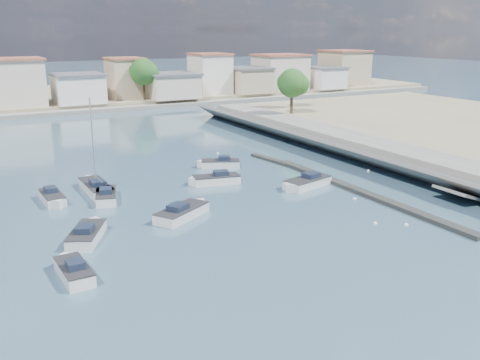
# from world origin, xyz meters

# --- Properties ---
(ground) EXTENTS (400.00, 400.00, 0.00)m
(ground) POSITION_xyz_m (0.00, 40.00, 0.00)
(ground) COLOR #335566
(ground) RESTS_ON ground
(seawall_walkway) EXTENTS (5.00, 90.00, 1.80)m
(seawall_walkway) POSITION_xyz_m (18.50, 13.00, 0.90)
(seawall_walkway) COLOR slate
(seawall_walkway) RESTS_ON ground
(breakwater) EXTENTS (2.00, 31.02, 0.35)m
(breakwater) POSITION_xyz_m (6.90, 12.69, 0.17)
(breakwater) COLOR black
(breakwater) RESTS_ON ground
(far_shore_land) EXTENTS (160.00, 40.00, 1.40)m
(far_shore_land) POSITION_xyz_m (0.00, 92.00, 0.70)
(far_shore_land) COLOR gray
(far_shore_land) RESTS_ON ground
(far_shore_quay) EXTENTS (160.00, 2.50, 0.80)m
(far_shore_quay) POSITION_xyz_m (0.00, 71.00, 0.40)
(far_shore_quay) COLOR slate
(far_shore_quay) RESTS_ON ground
(far_town) EXTENTS (113.01, 12.80, 8.35)m
(far_town) POSITION_xyz_m (10.71, 76.92, 4.93)
(far_town) COLOR beige
(far_town) RESTS_ON far_shore_land
(shore_trees) EXTENTS (74.56, 38.32, 7.92)m
(shore_trees) POSITION_xyz_m (8.34, 68.11, 6.22)
(shore_trees) COLOR #38281E
(shore_trees) RESTS_ON ground
(motorboat_a) EXTENTS (1.77, 4.49, 1.48)m
(motorboat_a) POSITION_xyz_m (-19.92, 5.06, 0.38)
(motorboat_a) COLOR silver
(motorboat_a) RESTS_ON ground
(motorboat_b) EXTENTS (3.77, 5.01, 1.48)m
(motorboat_b) POSITION_xyz_m (-17.72, 10.81, 0.38)
(motorboat_b) COLOR silver
(motorboat_b) RESTS_ON ground
(motorboat_c) EXTENTS (5.14, 2.65, 1.48)m
(motorboat_c) POSITION_xyz_m (-3.49, 19.31, 0.38)
(motorboat_c) COLOR silver
(motorboat_c) RESTS_ON ground
(motorboat_d) EXTENTS (5.70, 3.28, 1.48)m
(motorboat_d) POSITION_xyz_m (3.73, 14.13, 0.38)
(motorboat_d) COLOR silver
(motorboat_d) RESTS_ON ground
(motorboat_e) EXTENTS (2.78, 4.84, 1.48)m
(motorboat_e) POSITION_xyz_m (-14.11, 19.28, 0.38)
(motorboat_e) COLOR silver
(motorboat_e) RESTS_ON ground
(motorboat_f) EXTENTS (4.54, 3.26, 1.48)m
(motorboat_f) POSITION_xyz_m (-0.27, 24.89, 0.38)
(motorboat_f) COLOR silver
(motorboat_f) RESTS_ON ground
(motorboat_g) EXTENTS (1.77, 4.63, 1.48)m
(motorboat_g) POSITION_xyz_m (-18.43, 20.63, 0.38)
(motorboat_g) COLOR silver
(motorboat_g) RESTS_ON ground
(motorboat_h) EXTENTS (5.35, 4.31, 1.48)m
(motorboat_h) POSITION_xyz_m (-9.79, 11.88, 0.38)
(motorboat_h) COLOR silver
(motorboat_h) RESTS_ON ground
(sailboat) EXTENTS (2.07, 6.50, 9.00)m
(sailboat) POSITION_xyz_m (-14.29, 22.39, 0.41)
(sailboat) COLOR silver
(sailboat) RESTS_ON ground
(mooring_buoys) EXTENTS (13.76, 29.46, 0.32)m
(mooring_buoys) POSITION_xyz_m (4.59, 14.44, 0.05)
(mooring_buoys) COLOR white
(mooring_buoys) RESTS_ON ground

